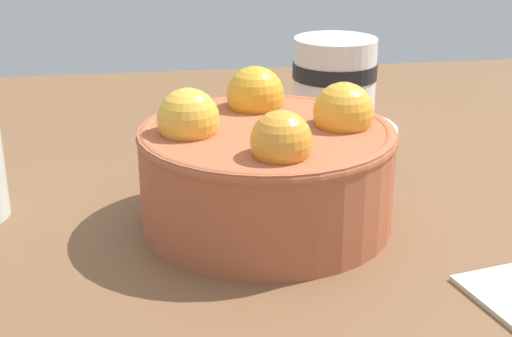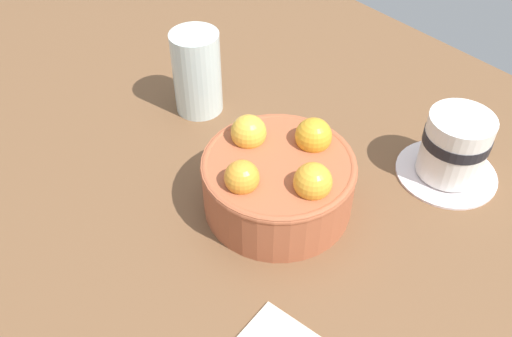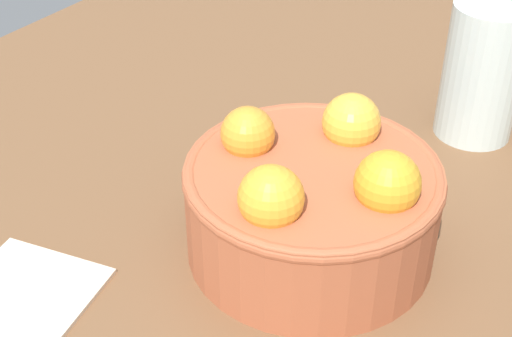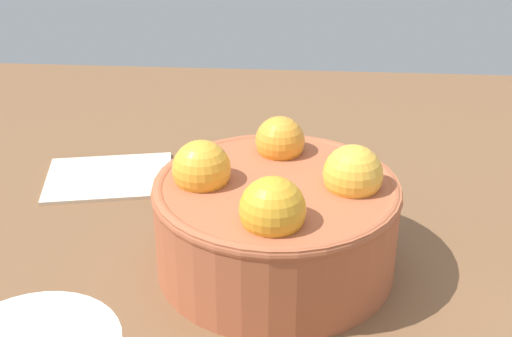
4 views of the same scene
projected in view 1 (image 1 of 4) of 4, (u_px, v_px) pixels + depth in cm
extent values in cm
cube|color=brown|center=(266.00, 246.00, 50.21)|extent=(139.00, 87.59, 3.66)
cylinder|color=#AD5938|center=(267.00, 176.00, 48.37)|extent=(16.48, 16.48, 6.58)
torus|color=#AD5938|center=(267.00, 135.00, 47.33)|extent=(16.68, 16.68, 1.00)
sphere|color=orange|center=(285.00, 141.00, 42.31)|extent=(3.62, 3.62, 3.62)
sphere|color=gold|center=(342.00, 111.00, 47.79)|extent=(3.94, 3.94, 3.94)
sphere|color=gold|center=(252.00, 95.00, 51.45)|extent=(4.04, 4.04, 4.04)
sphere|color=#F5B33A|center=(189.00, 121.00, 45.96)|extent=(3.97, 3.97, 3.97)
cylinder|color=white|center=(333.00, 126.00, 68.08)|extent=(11.90, 11.90, 0.60)
cylinder|color=white|center=(334.00, 82.00, 66.55)|extent=(7.43, 7.43, 7.88)
cylinder|color=black|center=(335.00, 70.00, 66.17)|extent=(7.59, 7.59, 1.42)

